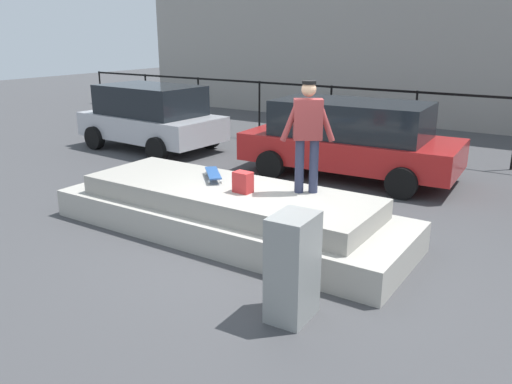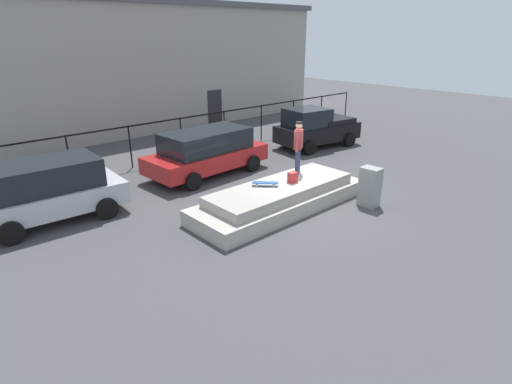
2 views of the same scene
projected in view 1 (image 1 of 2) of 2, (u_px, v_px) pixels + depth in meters
ground_plane at (266, 249)px, 7.90m from camera, size 60.00×60.00×0.00m
concrete_ledge at (227, 211)px, 8.48m from camera, size 6.03×2.05×0.78m
skateboarder at (308, 130)px, 7.76m from camera, size 0.75×0.53×1.71m
skateboard at (213, 173)px, 8.74m from camera, size 0.70×0.71×0.12m
backpack at (243, 182)px, 8.00m from camera, size 0.29×0.22×0.33m
car_silver_hatchback_near at (151, 116)px, 14.38m from camera, size 4.15×2.39×1.76m
car_red_hatchback_mid at (350, 137)px, 11.55m from camera, size 4.85×2.44×1.71m
utility_box at (293, 267)px, 5.85m from camera, size 0.46×0.62×1.26m
fence_row at (416, 110)px, 13.30m from camera, size 24.06×0.06×1.73m
warehouse_building at (485, 25)px, 18.88m from camera, size 27.00×6.77×6.79m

